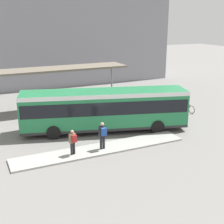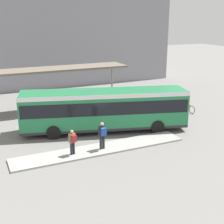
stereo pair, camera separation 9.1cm
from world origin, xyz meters
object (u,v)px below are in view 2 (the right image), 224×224
Objects in this scene: pedestrian_waiting at (73,141)px; bicycle_black at (182,106)px; pedestrian_companion at (102,134)px; city_bus at (105,108)px; bicycle_yellow at (188,108)px; potted_planter_near_shelter at (108,104)px.

bicycle_black is at bearing -82.47° from pedestrian_waiting.
city_bus is at bearing -30.27° from pedestrian_companion.
pedestrian_companion is 11.33m from bicycle_yellow.
pedestrian_companion reaches higher than potted_planter_near_shelter.
pedestrian_waiting is 0.89× the size of pedestrian_companion.
bicycle_yellow is 1.01× the size of bicycle_black.
city_bus is 6.93× the size of pedestrian_companion.
pedestrian_companion reaches higher than bicycle_black.
pedestrian_companion is 1.41× the size of potted_planter_near_shelter.
pedestrian_companion is 1.07× the size of bicycle_yellow.
potted_planter_near_shelter is (2.27, 4.44, -1.13)m from city_bus.
city_bus is 7.40× the size of bicycle_yellow.
pedestrian_companion is 1.08× the size of bicycle_black.
pedestrian_waiting is at bearing 116.90° from bicycle_black.
pedestrian_waiting is 13.32m from bicycle_black.
bicycle_yellow is (8.72, 1.20, -1.44)m from city_bus.
potted_planter_near_shelter reaches higher than bicycle_black.
pedestrian_waiting is 1.25× the size of potted_planter_near_shelter.
city_bus reaches higher than pedestrian_waiting.
bicycle_yellow is 7.23m from potted_planter_near_shelter.
pedestrian_companion is (-1.62, -3.36, -0.66)m from city_bus.
pedestrian_waiting is 1.99m from pedestrian_companion.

